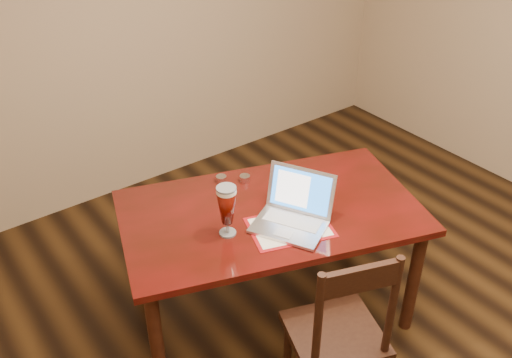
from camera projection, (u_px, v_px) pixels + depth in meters
room_shell at (444, 62)px, 2.11m from camera, size 4.51×5.01×2.71m
dining_table at (270, 222)px, 3.09m from camera, size 1.79×1.36×1.03m
dining_chair at (339, 335)px, 2.67m from camera, size 0.54×0.53×1.01m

